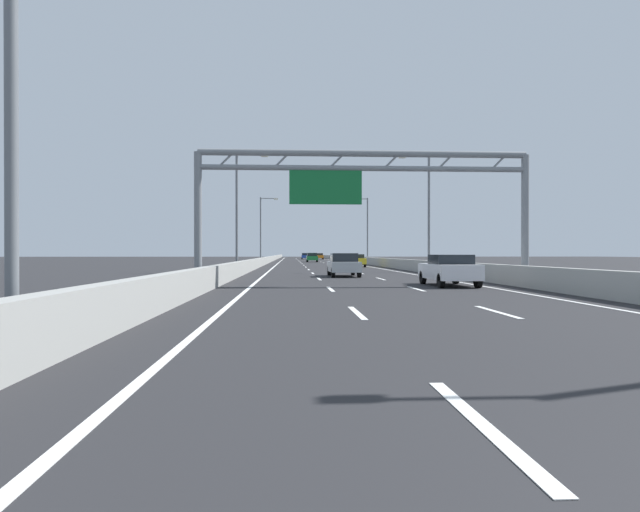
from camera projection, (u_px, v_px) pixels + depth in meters
The scene contains 51 objects.
ground_plane at pixel (309, 261), 101.29m from camera, with size 260.00×260.00×0.00m, color #262628.
lane_dash_left_0 at pixel (481, 423), 4.84m from camera, with size 0.16×3.00×0.01m, color white.
lane_dash_left_1 at pixel (357, 313), 13.83m from camera, with size 0.16×3.00×0.01m, color white.
lane_dash_left_2 at pixel (331, 289), 22.81m from camera, with size 0.16×3.00×0.01m, color white.
lane_dash_left_3 at pixel (319, 279), 31.80m from camera, with size 0.16×3.00×0.01m, color white.
lane_dash_left_4 at pixel (313, 273), 40.79m from camera, with size 0.16×3.00×0.01m, color white.
lane_dash_left_5 at pixel (309, 270), 49.77m from camera, with size 0.16×3.00×0.01m, color white.
lane_dash_left_6 at pixel (306, 267), 58.76m from camera, with size 0.16×3.00×0.01m, color white.
lane_dash_left_7 at pixel (304, 265), 67.75m from camera, with size 0.16×3.00×0.01m, color white.
lane_dash_left_8 at pixel (302, 264), 76.73m from camera, with size 0.16×3.00×0.01m, color white.
lane_dash_left_9 at pixel (301, 263), 85.72m from camera, with size 0.16×3.00×0.01m, color white.
lane_dash_left_10 at pixel (300, 262), 94.71m from camera, with size 0.16×3.00×0.01m, color white.
lane_dash_left_11 at pixel (299, 261), 103.69m from camera, with size 0.16×3.00×0.01m, color white.
lane_dash_left_12 at pixel (298, 260), 112.68m from camera, with size 0.16×3.00×0.01m, color white.
lane_dash_left_13 at pixel (298, 260), 121.67m from camera, with size 0.16×3.00×0.01m, color white.
lane_dash_left_14 at pixel (297, 259), 130.65m from camera, with size 0.16×3.00×0.01m, color white.
lane_dash_left_15 at pixel (297, 259), 139.64m from camera, with size 0.16×3.00×0.01m, color white.
lane_dash_left_16 at pixel (296, 259), 148.62m from camera, with size 0.16×3.00×0.01m, color white.
lane_dash_left_17 at pixel (296, 258), 157.61m from camera, with size 0.16×3.00×0.01m, color white.
lane_dash_right_1 at pixel (497, 312), 14.02m from camera, with size 0.16×3.00×0.01m, color white.
lane_dash_right_2 at pixel (416, 289), 23.01m from camera, with size 0.16×3.00×0.01m, color white.
lane_dash_right_3 at pixel (381, 279), 32.00m from camera, with size 0.16×3.00×0.01m, color white.
lane_dash_right_4 at pixel (361, 273), 40.98m from camera, with size 0.16×3.00×0.01m, color white.
lane_dash_right_5 at pixel (348, 270), 49.97m from camera, with size 0.16×3.00×0.01m, color white.
lane_dash_right_6 at pixel (339, 267), 58.96m from camera, with size 0.16×3.00×0.01m, color white.
lane_dash_right_7 at pixel (333, 265), 67.94m from camera, with size 0.16×3.00×0.01m, color white.
lane_dash_right_8 at pixel (328, 264), 76.93m from camera, with size 0.16×3.00×0.01m, color white.
lane_dash_right_9 at pixel (324, 263), 85.92m from camera, with size 0.16×3.00×0.01m, color white.
lane_dash_right_10 at pixel (321, 262), 94.90m from camera, with size 0.16×3.00×0.01m, color white.
lane_dash_right_11 at pixel (318, 261), 103.89m from camera, with size 0.16×3.00×0.01m, color white.
lane_dash_right_12 at pixel (316, 260), 112.88m from camera, with size 0.16×3.00×0.01m, color white.
lane_dash_right_13 at pixel (314, 260), 121.86m from camera, with size 0.16×3.00×0.01m, color white.
lane_dash_right_14 at pixel (312, 259), 130.85m from camera, with size 0.16×3.00×0.01m, color white.
lane_dash_right_15 at pixel (311, 259), 139.83m from camera, with size 0.16×3.00×0.01m, color white.
lane_dash_right_16 at pixel (310, 259), 148.82m from camera, with size 0.16×3.00×0.01m, color white.
lane_dash_right_17 at pixel (308, 258), 157.81m from camera, with size 0.16×3.00×0.01m, color white.
edge_line_left at pixel (279, 262), 89.03m from camera, with size 0.16×176.00×0.01m, color white.
edge_line_right at pixel (344, 262), 89.60m from camera, with size 0.16×176.00×0.01m, color white.
barrier_left at pixel (273, 258), 110.90m from camera, with size 0.45×220.00×0.95m.
barrier_right at pixel (341, 258), 111.65m from camera, with size 0.45×220.00×0.95m.
sign_gantry at pixel (359, 183), 25.75m from camera, with size 15.85×0.36×6.36m.
streetlamp_left_mid at pixel (240, 204), 43.33m from camera, with size 2.58×0.28×9.50m.
streetlamp_right_mid at pixel (426, 205), 44.14m from camera, with size 2.58×0.28×9.50m.
streetlamp_left_far at pixel (262, 226), 78.37m from camera, with size 2.58×0.28×9.50m.
streetlamp_right_far at pixel (366, 226), 79.18m from camera, with size 2.58×0.28×9.50m.
blue_car at pixel (305, 256), 133.77m from camera, with size 1.81×4.62×1.52m.
green_car at pixel (312, 257), 92.73m from camera, with size 1.86×4.20×1.55m.
silver_car at pixel (344, 265), 35.38m from camera, with size 1.84×4.53×1.50m.
orange_car at pixel (320, 256), 132.75m from camera, with size 1.78×4.32×1.48m.
white_car at pixel (449, 270), 25.28m from camera, with size 1.85×4.33×1.44m.
yellow_car at pixel (356, 260), 59.69m from camera, with size 1.86×4.16×1.38m.
Camera 1 is at (-3.49, -1.25, 1.51)m, focal length 30.79 mm.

